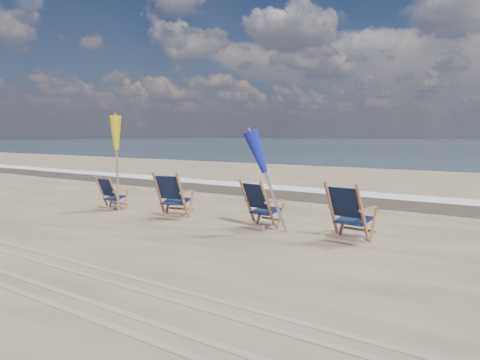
{
  "coord_description": "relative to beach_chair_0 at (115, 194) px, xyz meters",
  "views": [
    {
      "loc": [
        6.26,
        -6.26,
        1.91
      ],
      "look_at": [
        0.0,
        2.2,
        0.9
      ],
      "focal_mm": 35.0,
      "sensor_mm": 36.0,
      "label": 1
    }
  ],
  "objects": [
    {
      "name": "surf_foam",
      "position": [
        3.19,
        7.07,
        -0.44
      ],
      "size": [
        200.0,
        1.4,
        0.01
      ],
      "primitive_type": "cube",
      "color": "silver",
      "rests_on": "ground"
    },
    {
      "name": "wet_sand_strip",
      "position": [
        3.19,
        5.57,
        -0.44
      ],
      "size": [
        200.0,
        2.6,
        0.0
      ],
      "primitive_type": "cube",
      "color": "#42362A",
      "rests_on": "ground"
    },
    {
      "name": "tire_tracks",
      "position": [
        3.19,
        -4.03,
        -0.44
      ],
      "size": [
        80.0,
        1.3,
        0.01
      ],
      "primitive_type": null,
      "color": "gray",
      "rests_on": "ground"
    },
    {
      "name": "beach_chair_0",
      "position": [
        0.0,
        0.0,
        0.0
      ],
      "size": [
        0.61,
        0.68,
        0.89
      ],
      "primitive_type": null,
      "rotation": [
        0.0,
        0.0,
        3.22
      ],
      "color": "#111933",
      "rests_on": "ground"
    },
    {
      "name": "beach_chair_1",
      "position": [
        2.16,
        0.15,
        0.1
      ],
      "size": [
        0.87,
        0.93,
        1.09
      ],
      "primitive_type": null,
      "rotation": [
        0.0,
        0.0,
        3.4
      ],
      "color": "#111933",
      "rests_on": "ground"
    },
    {
      "name": "beach_chair_2",
      "position": [
        4.42,
        0.24,
        0.07
      ],
      "size": [
        0.76,
        0.83,
        1.02
      ],
      "primitive_type": null,
      "rotation": [
        0.0,
        0.0,
        2.99
      ],
      "color": "#111933",
      "rests_on": "ground"
    },
    {
      "name": "beach_chair_3",
      "position": [
        6.4,
        0.2,
        0.1
      ],
      "size": [
        0.77,
        0.85,
        1.09
      ],
      "primitive_type": null,
      "rotation": [
        0.0,
        0.0,
        3.05
      ],
      "color": "#111933",
      "rests_on": "ground"
    },
    {
      "name": "umbrella_yellow",
      "position": [
        0.0,
        0.09,
        1.39
      ],
      "size": [
        0.3,
        0.3,
        2.38
      ],
      "color": "#946042",
      "rests_on": "ground"
    },
    {
      "name": "umbrella_blue",
      "position": [
        4.55,
        0.12,
        1.13
      ],
      "size": [
        0.3,
        0.3,
        2.1
      ],
      "color": "#A5A5AD",
      "rests_on": "ground"
    }
  ]
}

